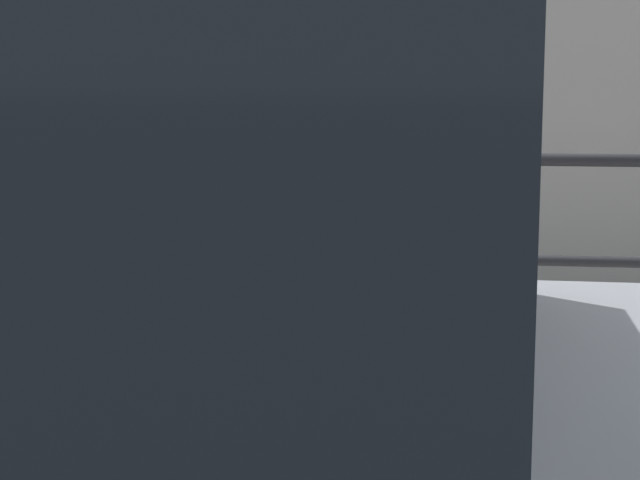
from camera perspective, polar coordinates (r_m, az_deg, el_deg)
The scene contains 5 objects.
sidewalk_curb at distance 4.42m, azimuth -3.95°, elevation -11.49°, with size 36.00×2.39×0.16m, color #9E9B93.
parking_meter at distance 3.46m, azimuth -6.20°, elevation 3.13°, with size 0.18×0.19×1.51m.
pedestrian_at_meter at distance 3.41m, azimuth 1.55°, elevation -0.66°, with size 0.59×0.47×1.59m.
background_railing at distance 5.17m, azimuth -1.88°, elevation 1.28°, with size 24.06×0.06×1.09m.
backdrop_wall at distance 8.14m, azimuth 1.59°, elevation 7.37°, with size 32.00×0.50×2.81m, color gray.
Camera 1 is at (0.83, -2.87, 1.61)m, focal length 59.72 mm.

